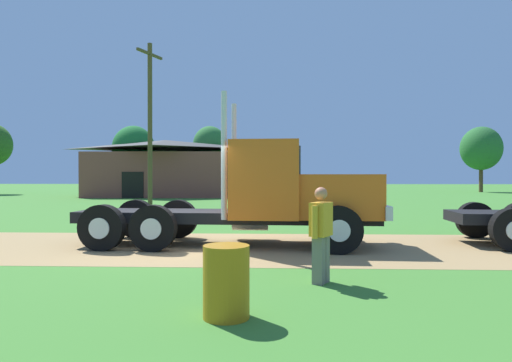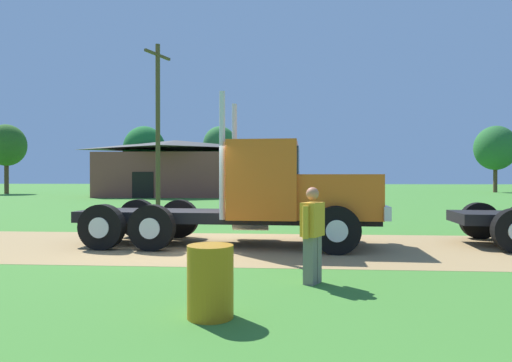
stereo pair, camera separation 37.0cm
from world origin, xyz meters
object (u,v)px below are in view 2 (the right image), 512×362
(truck_foreground_white, at_px, (268,197))
(visitor_walking_mid, at_px, (312,232))
(steel_barrel, at_px, (210,281))
(utility_pole_far, at_px, (158,122))
(shed_building, at_px, (176,169))

(truck_foreground_white, relative_size, visitor_walking_mid, 4.96)
(visitor_walking_mid, xyz_separation_m, steel_barrel, (-1.37, -1.85, -0.39))
(truck_foreground_white, distance_m, steel_barrel, 5.89)
(visitor_walking_mid, distance_m, utility_pole_far, 19.39)
(visitor_walking_mid, relative_size, steel_barrel, 1.75)
(shed_building, height_order, utility_pole_far, utility_pole_far)
(visitor_walking_mid, bearing_deg, utility_pole_far, 114.39)
(truck_foreground_white, height_order, steel_barrel, truck_foreground_white)
(truck_foreground_white, xyz_separation_m, utility_pole_far, (-6.91, 13.29, 3.68))
(steel_barrel, relative_size, utility_pole_far, 0.10)
(visitor_walking_mid, bearing_deg, shed_building, 108.35)
(shed_building, bearing_deg, truck_foreground_white, -70.93)
(visitor_walking_mid, height_order, utility_pole_far, utility_pole_far)
(truck_foreground_white, bearing_deg, steel_barrel, -94.46)
(visitor_walking_mid, relative_size, shed_building, 0.11)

